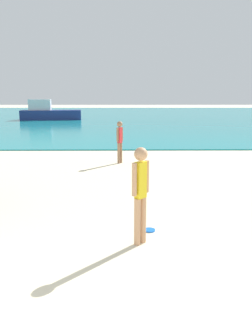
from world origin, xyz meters
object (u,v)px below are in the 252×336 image
(frisbee, at_px, (150,230))
(boat_far, at_px, (49,113))
(person_standing, at_px, (140,190))
(person_distant, at_px, (120,140))

(frisbee, xyz_separation_m, boat_far, (-8.64, 30.69, 0.81))
(person_standing, distance_m, boat_far, 32.37)
(frisbee, relative_size, boat_far, 0.03)
(frisbee, height_order, boat_far, boat_far)
(boat_far, bearing_deg, frisbee, -80.62)
(frisbee, bearing_deg, person_distant, 95.40)
(person_distant, bearing_deg, boat_far, -126.70)
(person_standing, xyz_separation_m, boat_far, (-8.42, 31.25, -0.17))
(frisbee, bearing_deg, person_standing, -111.22)
(person_distant, xyz_separation_m, boat_far, (-8.00, 23.95, -0.12))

